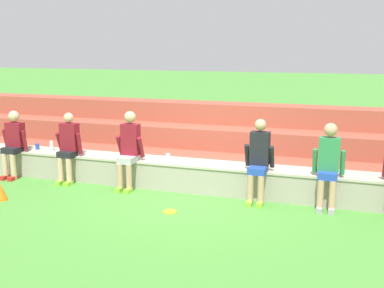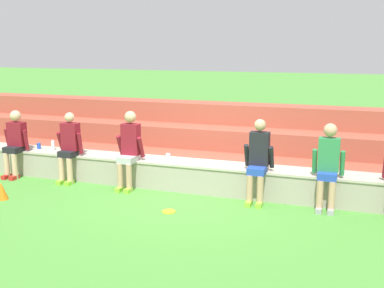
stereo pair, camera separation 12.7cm
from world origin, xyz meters
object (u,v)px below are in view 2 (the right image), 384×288
(plastic_cup_left_end, at_px, (168,156))
(sports_cone, at_px, (2,191))
(person_center, at_px, (129,148))
(plastic_cup_right_end, at_px, (14,145))
(plastic_cup_middle, at_px, (39,146))
(person_right_of_center, at_px, (258,159))
(person_far_right, at_px, (328,164))
(person_left_of_center, at_px, (69,145))
(water_bottle_mid_left, at_px, (53,145))
(frisbee, at_px, (169,211))
(person_far_left, at_px, (15,141))

(plastic_cup_left_end, height_order, sports_cone, plastic_cup_left_end)
(person_center, height_order, plastic_cup_right_end, person_center)
(plastic_cup_left_end, xyz_separation_m, plastic_cup_middle, (-2.95, -0.01, 0.00))
(person_right_of_center, xyz_separation_m, plastic_cup_right_end, (-5.36, 0.28, -0.18))
(person_far_right, distance_m, plastic_cup_middle, 5.93)
(plastic_cup_left_end, distance_m, plastic_cup_middle, 2.95)
(person_far_right, bearing_deg, plastic_cup_middle, 176.85)
(sports_cone, bearing_deg, person_left_of_center, 68.37)
(plastic_cup_right_end, bearing_deg, person_far_right, -2.38)
(person_center, distance_m, person_far_right, 3.62)
(person_center, relative_size, person_right_of_center, 1.02)
(person_far_right, bearing_deg, water_bottle_mid_left, 176.51)
(person_center, relative_size, plastic_cup_right_end, 13.55)
(person_right_of_center, xyz_separation_m, frisbee, (-1.27, -1.00, -0.76))
(person_right_of_center, relative_size, water_bottle_mid_left, 7.00)
(person_far_right, relative_size, frisbee, 6.48)
(person_far_right, xyz_separation_m, plastic_cup_middle, (-5.91, 0.33, -0.19))
(frisbee, bearing_deg, sports_cone, -173.27)
(person_center, distance_m, water_bottle_mid_left, 1.99)
(person_left_of_center, bearing_deg, plastic_cup_left_end, 9.90)
(person_far_left, distance_m, person_left_of_center, 1.28)
(person_far_right, height_order, plastic_cup_right_end, person_far_right)
(plastic_cup_right_end, distance_m, sports_cone, 1.99)
(person_far_left, relative_size, person_center, 0.93)
(person_left_of_center, xyz_separation_m, person_far_right, (4.94, 0.01, 0.04))
(person_far_left, height_order, person_right_of_center, person_right_of_center)
(person_left_of_center, xyz_separation_m, water_bottle_mid_left, (-0.63, 0.35, -0.11))
(water_bottle_mid_left, height_order, sports_cone, water_bottle_mid_left)
(person_right_of_center, bearing_deg, sports_cone, -162.54)
(person_center, bearing_deg, person_left_of_center, -179.92)
(sports_cone, bearing_deg, plastic_cup_left_end, 34.07)
(person_far_left, relative_size, sports_cone, 4.46)
(person_center, height_order, sports_cone, person_center)
(water_bottle_mid_left, relative_size, plastic_cup_middle, 1.70)
(person_far_left, bearing_deg, person_left_of_center, 0.74)
(person_far_right, bearing_deg, person_far_left, -179.73)
(plastic_cup_right_end, xyz_separation_m, sports_cone, (1.04, -1.64, -0.44))
(person_far_left, bearing_deg, plastic_cup_left_end, 6.33)
(water_bottle_mid_left, height_order, frisbee, water_bottle_mid_left)
(frisbee, bearing_deg, person_left_of_center, 158.48)
(person_far_left, distance_m, person_right_of_center, 5.06)
(person_center, relative_size, frisbee, 6.64)
(person_left_of_center, bearing_deg, plastic_cup_right_end, 169.81)
(person_center, distance_m, plastic_cup_left_end, 0.76)
(person_left_of_center, relative_size, person_right_of_center, 0.96)
(person_right_of_center, height_order, sports_cone, person_right_of_center)
(person_far_right, height_order, sports_cone, person_far_right)
(person_left_of_center, distance_m, plastic_cup_middle, 1.04)
(person_right_of_center, height_order, plastic_cup_middle, person_right_of_center)
(water_bottle_mid_left, bearing_deg, frisbee, -23.14)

